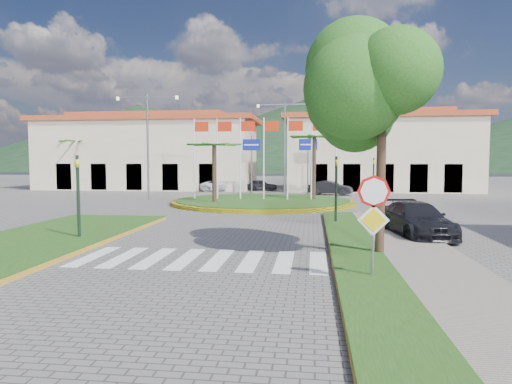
# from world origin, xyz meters

# --- Properties ---
(ground) EXTENTS (160.00, 160.00, 0.00)m
(ground) POSITION_xyz_m (0.00, 0.00, 0.00)
(ground) COLOR slate
(ground) RESTS_ON ground
(sidewalk_right) EXTENTS (4.00, 28.00, 0.15)m
(sidewalk_right) POSITION_xyz_m (6.00, 2.00, 0.07)
(sidewalk_right) COLOR gray
(sidewalk_right) RESTS_ON ground
(verge_right) EXTENTS (1.60, 28.00, 0.18)m
(verge_right) POSITION_xyz_m (4.80, 2.00, 0.09)
(verge_right) COLOR #204112
(verge_right) RESTS_ON ground
(median_left) EXTENTS (5.00, 14.00, 0.18)m
(median_left) POSITION_xyz_m (-6.50, 6.00, 0.09)
(median_left) COLOR #204112
(median_left) RESTS_ON ground
(crosswalk) EXTENTS (8.00, 3.00, 0.01)m
(crosswalk) POSITION_xyz_m (0.00, 4.00, 0.01)
(crosswalk) COLOR silver
(crosswalk) RESTS_ON ground
(roundabout_island) EXTENTS (12.70, 12.70, 6.00)m
(roundabout_island) POSITION_xyz_m (0.00, 22.00, 0.18)
(roundabout_island) COLOR yellow
(roundabout_island) RESTS_ON ground
(stop_sign) EXTENTS (0.80, 0.11, 2.65)m
(stop_sign) POSITION_xyz_m (4.90, 1.96, 1.79)
(stop_sign) COLOR slate
(stop_sign) RESTS_ON ground
(deciduous_tree) EXTENTS (3.60, 3.60, 6.80)m
(deciduous_tree) POSITION_xyz_m (5.50, 5.00, 5.18)
(deciduous_tree) COLOR black
(deciduous_tree) RESTS_ON ground
(traffic_light_left) EXTENTS (0.15, 0.18, 3.20)m
(traffic_light_left) POSITION_xyz_m (-5.20, 6.50, 1.94)
(traffic_light_left) COLOR black
(traffic_light_left) RESTS_ON ground
(traffic_light_right) EXTENTS (0.15, 0.18, 3.20)m
(traffic_light_right) POSITION_xyz_m (4.50, 12.00, 1.94)
(traffic_light_right) COLOR black
(traffic_light_right) RESTS_ON ground
(traffic_light_far) EXTENTS (0.18, 0.15, 3.20)m
(traffic_light_far) POSITION_xyz_m (8.00, 26.00, 1.94)
(traffic_light_far) COLOR black
(traffic_light_far) RESTS_ON ground
(direction_sign_west) EXTENTS (1.60, 0.14, 5.20)m
(direction_sign_west) POSITION_xyz_m (-2.00, 30.97, 3.53)
(direction_sign_west) COLOR slate
(direction_sign_west) RESTS_ON ground
(direction_sign_east) EXTENTS (1.60, 0.14, 5.20)m
(direction_sign_east) POSITION_xyz_m (3.00, 30.97, 3.53)
(direction_sign_east) COLOR slate
(direction_sign_east) RESTS_ON ground
(street_lamp_centre) EXTENTS (4.80, 0.16, 8.00)m
(street_lamp_centre) POSITION_xyz_m (1.00, 30.00, 4.50)
(street_lamp_centre) COLOR slate
(street_lamp_centre) RESTS_ON ground
(street_lamp_west) EXTENTS (4.80, 0.16, 8.00)m
(street_lamp_west) POSITION_xyz_m (-9.00, 24.00, 4.50)
(street_lamp_west) COLOR slate
(street_lamp_west) RESTS_ON ground
(building_left) EXTENTS (23.32, 9.54, 8.05)m
(building_left) POSITION_xyz_m (-14.00, 38.00, 3.90)
(building_left) COLOR beige
(building_left) RESTS_ON ground
(building_right) EXTENTS (19.08, 9.54, 8.05)m
(building_right) POSITION_xyz_m (10.00, 38.00, 3.90)
(building_right) COLOR beige
(building_right) RESTS_ON ground
(hill_far_west) EXTENTS (140.00, 140.00, 22.00)m
(hill_far_west) POSITION_xyz_m (-55.00, 140.00, 11.00)
(hill_far_west) COLOR black
(hill_far_west) RESTS_ON ground
(hill_far_mid) EXTENTS (180.00, 180.00, 30.00)m
(hill_far_mid) POSITION_xyz_m (15.00, 160.00, 15.00)
(hill_far_mid) COLOR black
(hill_far_mid) RESTS_ON ground
(hill_near_back) EXTENTS (110.00, 110.00, 16.00)m
(hill_near_back) POSITION_xyz_m (-10.00, 130.00, 8.00)
(hill_near_back) COLOR black
(hill_near_back) RESTS_ON ground
(white_van) EXTENTS (4.47, 2.93, 1.14)m
(white_van) POSITION_xyz_m (-5.51, 34.24, 0.57)
(white_van) COLOR white
(white_van) RESTS_ON ground
(car_dark_a) EXTENTS (3.40, 1.79, 1.10)m
(car_dark_a) POSITION_xyz_m (-1.71, 35.92, 0.55)
(car_dark_a) COLOR black
(car_dark_a) RESTS_ON ground
(car_dark_b) EXTENTS (3.94, 2.06, 1.24)m
(car_dark_b) POSITION_xyz_m (4.97, 30.85, 0.62)
(car_dark_b) COLOR black
(car_dark_b) RESTS_ON ground
(car_side_right) EXTENTS (2.64, 4.92, 1.35)m
(car_side_right) POSITION_xyz_m (7.50, 9.15, 0.68)
(car_side_right) COLOR black
(car_side_right) RESTS_ON ground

